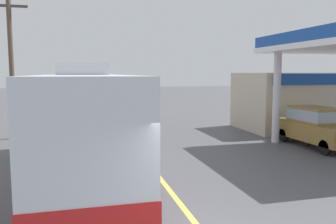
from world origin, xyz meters
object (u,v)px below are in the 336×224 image
at_px(coach_bus_main, 84,125).
at_px(pedestrian_by_shop, 309,125).
at_px(minibus_opposing_lane, 132,96).
at_px(car_at_pump, 316,125).

xyz_separation_m(coach_bus_main, pedestrian_by_shop, (10.37, 2.53, -0.79)).
distance_m(coach_bus_main, minibus_opposing_lane, 18.20).
relative_size(coach_bus_main, pedestrian_by_shop, 6.65).
bearing_deg(coach_bus_main, pedestrian_by_shop, 13.72).
xyz_separation_m(car_at_pump, minibus_opposing_lane, (-6.15, 15.59, 0.46)).
bearing_deg(minibus_opposing_lane, car_at_pump, -68.46).
xyz_separation_m(coach_bus_main, minibus_opposing_lane, (4.29, 17.69, -0.25)).
height_order(car_at_pump, pedestrian_by_shop, car_at_pump).
bearing_deg(pedestrian_by_shop, minibus_opposing_lane, 111.85).
bearing_deg(coach_bus_main, car_at_pump, 11.37).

